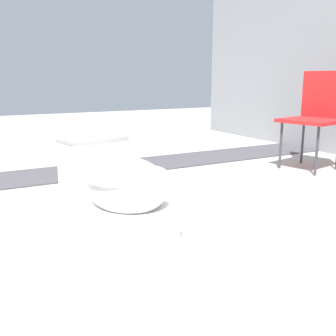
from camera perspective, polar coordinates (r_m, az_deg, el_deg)
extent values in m
plane|color=#A8A59E|center=(2.24, -6.91, -7.38)|extent=(14.00, 14.00, 0.00)
cube|color=#423F44|center=(3.50, -6.69, 0.17)|extent=(0.56, 8.00, 0.01)
cube|color=white|center=(2.05, -7.43, -6.76)|extent=(0.66, 0.46, 0.17)
ellipsoid|color=white|center=(1.92, -5.95, -2.59)|extent=(0.51, 0.44, 0.28)
cylinder|color=white|center=(1.91, -5.99, -0.97)|extent=(0.46, 0.46, 0.03)
cube|color=white|center=(2.16, -10.67, 0.61)|extent=(0.25, 0.37, 0.30)
cube|color=white|center=(2.13, -10.85, 5.03)|extent=(0.28, 0.40, 0.04)
cylinder|color=silver|center=(2.17, -9.04, 5.87)|extent=(0.02, 0.02, 0.01)
cube|color=red|center=(3.57, 20.08, 6.47)|extent=(0.52, 0.52, 0.03)
cube|color=red|center=(3.73, 21.94, 9.88)|extent=(0.44, 0.12, 0.40)
cylinder|color=#38383D|center=(3.37, 20.79, 2.32)|extent=(0.02, 0.02, 0.40)
cylinder|color=#38383D|center=(3.55, 16.04, 3.15)|extent=(0.02, 0.02, 0.40)
cylinder|color=#38383D|center=(3.83, 18.95, 3.64)|extent=(0.02, 0.02, 0.40)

